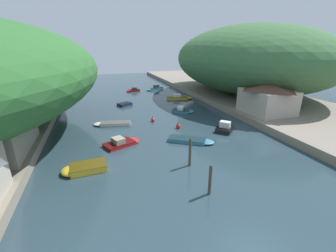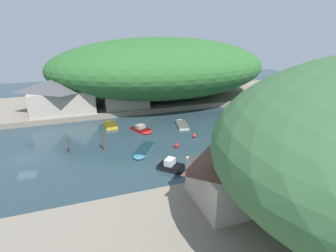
% 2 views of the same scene
% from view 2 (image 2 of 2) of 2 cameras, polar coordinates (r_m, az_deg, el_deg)
% --- Properties ---
extents(water_surface, '(130.00, 130.00, 0.00)m').
position_cam_2_polar(water_surface, '(46.89, 9.87, -1.60)').
color(water_surface, '#283D47').
rests_on(water_surface, ground).
extents(left_bank, '(22.00, 120.00, 1.06)m').
position_cam_2_polar(left_bank, '(69.05, -0.36, 6.20)').
color(left_bank, gray).
rests_on(left_bank, ground).
extents(hillside_left, '(39.07, 54.70, 14.60)m').
position_cam_2_polar(hillside_left, '(68.21, -1.78, 12.72)').
color(hillside_left, '#2D662D').
rests_on(hillside_left, left_bank).
extents(waterfront_building, '(9.67, 13.46, 7.18)m').
position_cam_2_polar(waterfront_building, '(58.78, -22.00, 6.54)').
color(waterfront_building, '#B2A899').
rests_on(waterfront_building, left_bank).
extents(boathouse_shed, '(7.61, 10.09, 5.20)m').
position_cam_2_polar(boathouse_shed, '(58.90, -9.29, 6.73)').
color(boathouse_shed, gray).
rests_on(boathouse_shed, left_bank).
extents(right_bank_cottage, '(7.12, 7.97, 4.90)m').
position_cam_2_polar(right_bank_cottage, '(26.80, 14.04, -10.83)').
color(right_bank_cottage, '#B2A899').
rests_on(right_bank_cottage, right_bank).
extents(boat_open_rowboat, '(4.11, 4.07, 1.48)m').
position_cam_2_polar(boat_open_rowboat, '(34.42, 1.08, -8.82)').
color(boat_open_rowboat, black).
rests_on(boat_open_rowboat, water_surface).
extents(boat_near_quay, '(4.92, 3.69, 1.05)m').
position_cam_2_polar(boat_near_quay, '(47.41, -5.69, -0.74)').
color(boat_near_quay, red).
rests_on(boat_near_quay, water_surface).
extents(boat_white_cruiser, '(4.46, 3.90, 1.04)m').
position_cam_2_polar(boat_white_cruiser, '(40.84, 14.35, -4.83)').
color(boat_white_cruiser, teal).
rests_on(boat_white_cruiser, water_surface).
extents(boat_moored_right, '(4.33, 2.39, 0.64)m').
position_cam_2_polar(boat_moored_right, '(50.75, -12.54, 0.29)').
color(boat_moored_right, gold).
rests_on(boat_moored_right, water_surface).
extents(boat_cabin_cruiser, '(6.32, 3.56, 1.11)m').
position_cam_2_polar(boat_cabin_cruiser, '(45.09, 27.99, -4.20)').
color(boat_cabin_cruiser, gold).
rests_on(boat_cabin_cruiser, water_surface).
extents(boat_far_upstream, '(3.73, 3.23, 0.55)m').
position_cam_2_polar(boat_far_upstream, '(52.51, 16.53, 0.54)').
color(boat_far_upstream, navy).
rests_on(boat_far_upstream, water_surface).
extents(boat_navy_launch, '(5.88, 4.71, 0.45)m').
position_cam_2_polar(boat_navy_launch, '(39.27, -5.42, -5.45)').
color(boat_navy_launch, teal).
rests_on(boat_navy_launch, water_surface).
extents(boat_small_dinghy, '(5.94, 2.99, 0.45)m').
position_cam_2_polar(boat_small_dinghy, '(50.36, 2.98, 0.48)').
color(boat_small_dinghy, silver).
rests_on(boat_small_dinghy, water_surface).
extents(boat_far_right_bank, '(3.89, 2.28, 1.08)m').
position_cam_2_polar(boat_far_right_bank, '(59.37, 30.10, 0.92)').
color(boat_far_right_bank, red).
rests_on(boat_far_right_bank, water_surface).
extents(mooring_post_nearest, '(0.26, 0.26, 2.73)m').
position_cam_2_polar(mooring_post_nearest, '(40.78, -20.72, -3.96)').
color(mooring_post_nearest, '#4C3D2D').
rests_on(mooring_post_nearest, water_surface).
extents(mooring_post_second, '(0.28, 0.28, 3.06)m').
position_cam_2_polar(mooring_post_second, '(40.45, -13.88, -3.14)').
color(mooring_post_second, '#4C3D2D').
rests_on(mooring_post_second, water_surface).
extents(channel_buoy_near, '(0.67, 0.67, 1.00)m').
position_cam_2_polar(channel_buoy_near, '(40.61, 1.83, -4.20)').
color(channel_buoy_near, red).
rests_on(channel_buoy_near, water_surface).
extents(channel_buoy_far, '(0.62, 0.62, 0.93)m').
position_cam_2_polar(channel_buoy_far, '(44.53, 5.73, -2.08)').
color(channel_buoy_far, red).
rests_on(channel_buoy_far, water_surface).
extents(person_on_quay, '(0.35, 0.44, 1.69)m').
position_cam_2_polar(person_on_quay, '(56.18, -22.17, 3.03)').
color(person_on_quay, '#282D3D').
rests_on(person_on_quay, left_bank).
extents(person_by_boathouse, '(0.23, 0.39, 1.69)m').
position_cam_2_polar(person_by_boathouse, '(56.50, -10.28, 4.31)').
color(person_by_boathouse, '#282D3D').
rests_on(person_by_boathouse, left_bank).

